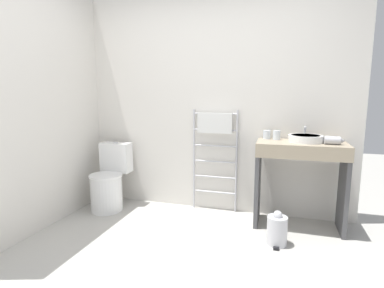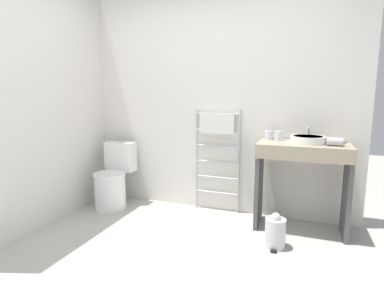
{
  "view_description": "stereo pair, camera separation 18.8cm",
  "coord_description": "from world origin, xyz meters",
  "px_view_note": "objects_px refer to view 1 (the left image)",
  "views": [
    {
      "loc": [
        0.79,
        -1.79,
        1.35
      ],
      "look_at": [
        -0.07,
        1.08,
        0.86
      ],
      "focal_mm": 28.0,
      "sensor_mm": 36.0,
      "label": 1
    },
    {
      "loc": [
        0.97,
        -1.73,
        1.35
      ],
      "look_at": [
        -0.07,
        1.08,
        0.86
      ],
      "focal_mm": 28.0,
      "sensor_mm": 36.0,
      "label": 2
    }
  ],
  "objects_px": {
    "towel_radiator": "(215,138)",
    "sink_basin": "(306,138)",
    "cup_near_wall": "(267,135)",
    "toilet": "(109,182)",
    "trash_bin": "(277,230)",
    "cup_near_edge": "(277,135)",
    "hair_dryer": "(333,140)"
  },
  "relations": [
    {
      "from": "towel_radiator",
      "to": "trash_bin",
      "type": "xyz_separation_m",
      "value": [
        0.73,
        -0.66,
        -0.72
      ]
    },
    {
      "from": "hair_dryer",
      "to": "trash_bin",
      "type": "relative_size",
      "value": 0.57
    },
    {
      "from": "cup_near_wall",
      "to": "hair_dryer",
      "type": "xyz_separation_m",
      "value": [
        0.62,
        -0.19,
        -0.01
      ]
    },
    {
      "from": "cup_near_edge",
      "to": "cup_near_wall",
      "type": "bearing_deg",
      "value": 162.18
    },
    {
      "from": "cup_near_wall",
      "to": "hair_dryer",
      "type": "bearing_deg",
      "value": -16.77
    },
    {
      "from": "cup_near_edge",
      "to": "toilet",
      "type": "bearing_deg",
      "value": -173.33
    },
    {
      "from": "cup_near_wall",
      "to": "trash_bin",
      "type": "bearing_deg",
      "value": -75.93
    },
    {
      "from": "sink_basin",
      "to": "towel_radiator",
      "type": "bearing_deg",
      "value": 170.43
    },
    {
      "from": "hair_dryer",
      "to": "towel_radiator",
      "type": "bearing_deg",
      "value": 168.55
    },
    {
      "from": "towel_radiator",
      "to": "cup_near_edge",
      "type": "height_order",
      "value": "towel_radiator"
    },
    {
      "from": "sink_basin",
      "to": "cup_near_wall",
      "type": "relative_size",
      "value": 3.6
    },
    {
      "from": "towel_radiator",
      "to": "sink_basin",
      "type": "distance_m",
      "value": 0.98
    },
    {
      "from": "toilet",
      "to": "hair_dryer",
      "type": "height_order",
      "value": "hair_dryer"
    },
    {
      "from": "sink_basin",
      "to": "trash_bin",
      "type": "bearing_deg",
      "value": -115.16
    },
    {
      "from": "toilet",
      "to": "cup_near_edge",
      "type": "height_order",
      "value": "cup_near_edge"
    },
    {
      "from": "toilet",
      "to": "cup_near_wall",
      "type": "distance_m",
      "value": 1.91
    },
    {
      "from": "cup_near_edge",
      "to": "towel_radiator",
      "type": "bearing_deg",
      "value": 172.6
    },
    {
      "from": "cup_near_wall",
      "to": "toilet",
      "type": "bearing_deg",
      "value": -171.91
    },
    {
      "from": "sink_basin",
      "to": "hair_dryer",
      "type": "xyz_separation_m",
      "value": [
        0.24,
        -0.08,
        0.0
      ]
    },
    {
      "from": "cup_near_wall",
      "to": "hair_dryer",
      "type": "height_order",
      "value": "cup_near_wall"
    },
    {
      "from": "toilet",
      "to": "sink_basin",
      "type": "bearing_deg",
      "value": 3.89
    },
    {
      "from": "sink_basin",
      "to": "trash_bin",
      "type": "height_order",
      "value": "sink_basin"
    },
    {
      "from": "trash_bin",
      "to": "towel_radiator",
      "type": "bearing_deg",
      "value": 138.03
    },
    {
      "from": "toilet",
      "to": "cup_near_wall",
      "type": "height_order",
      "value": "cup_near_wall"
    },
    {
      "from": "towel_radiator",
      "to": "sink_basin",
      "type": "xyz_separation_m",
      "value": [
        0.96,
        -0.16,
        0.06
      ]
    },
    {
      "from": "cup_near_wall",
      "to": "trash_bin",
      "type": "xyz_separation_m",
      "value": [
        0.15,
        -0.6,
        -0.79
      ]
    },
    {
      "from": "toilet",
      "to": "hair_dryer",
      "type": "bearing_deg",
      "value": 1.58
    },
    {
      "from": "toilet",
      "to": "cup_near_wall",
      "type": "xyz_separation_m",
      "value": [
        1.79,
        0.25,
        0.61
      ]
    },
    {
      "from": "towel_radiator",
      "to": "cup_near_edge",
      "type": "relative_size",
      "value": 12.29
    },
    {
      "from": "towel_radiator",
      "to": "sink_basin",
      "type": "height_order",
      "value": "towel_radiator"
    },
    {
      "from": "cup_near_wall",
      "to": "sink_basin",
      "type": "bearing_deg",
      "value": -15.56
    },
    {
      "from": "towel_radiator",
      "to": "hair_dryer",
      "type": "relative_size",
      "value": 6.45
    }
  ]
}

